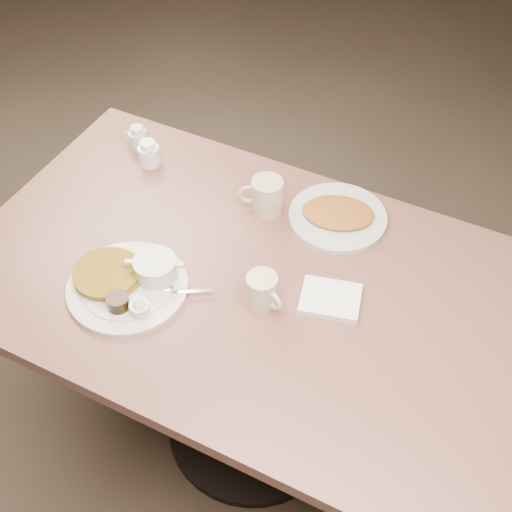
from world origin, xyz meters
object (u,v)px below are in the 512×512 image
at_px(creamer_left, 138,139).
at_px(main_plate, 130,281).
at_px(coffee_mug_far, 266,196).
at_px(hash_plate, 338,216).
at_px(coffee_mug_near, 263,291).
at_px(diner_table, 253,321).
at_px(creamer_right, 149,153).

bearing_deg(creamer_left, main_plate, -58.81).
distance_m(main_plate, coffee_mug_far, 0.44).
bearing_deg(hash_plate, coffee_mug_near, -98.52).
bearing_deg(diner_table, coffee_mug_near, -44.57).
relative_size(main_plate, creamer_left, 4.79).
relative_size(coffee_mug_far, hash_plate, 0.40).
bearing_deg(main_plate, creamer_left, 121.19).
bearing_deg(hash_plate, diner_table, -109.84).
bearing_deg(coffee_mug_far, coffee_mug_near, -65.11).
relative_size(coffee_mug_far, creamer_left, 1.62).
xyz_separation_m(main_plate, coffee_mug_far, (0.18, 0.41, 0.03)).
bearing_deg(main_plate, diner_table, 30.92).
distance_m(diner_table, creamer_left, 0.66).
xyz_separation_m(creamer_left, creamer_right, (0.07, -0.04, -0.00)).
distance_m(coffee_mug_near, coffee_mug_far, 0.33).
distance_m(coffee_mug_near, creamer_right, 0.63).
distance_m(coffee_mug_far, creamer_left, 0.47).
distance_m(diner_table, coffee_mug_far, 0.34).
relative_size(coffee_mug_far, creamer_right, 1.52).
xyz_separation_m(coffee_mug_far, hash_plate, (0.19, 0.05, -0.04)).
xyz_separation_m(coffee_mug_far, creamer_left, (-0.46, 0.07, -0.01)).
bearing_deg(creamer_right, coffee_mug_far, -3.19).
bearing_deg(coffee_mug_near, diner_table, 135.43).
height_order(main_plate, creamer_right, creamer_right).
bearing_deg(coffee_mug_near, main_plate, -162.12).
bearing_deg(hash_plate, main_plate, -128.98).
relative_size(diner_table, main_plate, 3.74).
distance_m(creamer_left, creamer_right, 0.08).
height_order(coffee_mug_near, hash_plate, coffee_mug_near).
height_order(creamer_left, hash_plate, creamer_left).
bearing_deg(creamer_left, coffee_mug_near, -31.48).
distance_m(diner_table, main_plate, 0.36).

